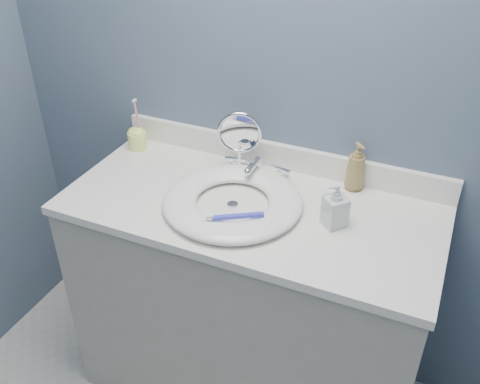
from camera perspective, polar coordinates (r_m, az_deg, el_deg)
The scene contains 12 objects.
back_wall at distance 1.80m, azimuth 4.73°, elevation 11.70°, with size 2.20×0.02×2.40m, color #4A616F.
vanity_cabinet at distance 2.02m, azimuth 0.99°, elevation -12.05°, with size 1.20×0.55×0.85m, color #AFABA0.
countertop at distance 1.73m, azimuth 1.13°, elevation -1.76°, with size 1.22×0.57×0.03m, color white.
backsplash at distance 1.91m, azimuth 4.24°, elevation 3.88°, with size 1.22×0.02×0.09m, color white.
basin at distance 1.71m, azimuth -0.80°, elevation -0.96°, with size 0.45×0.45×0.04m, color white, non-canonical shape.
drain at distance 1.71m, azimuth -0.79°, elevation -1.37°, with size 0.04×0.04×0.01m, color silver.
faucet at distance 1.85m, azimuth 1.73°, elevation 2.39°, with size 0.25×0.13×0.07m.
makeup_mirror at distance 1.84m, azimuth -0.07°, elevation 5.60°, with size 0.15×0.09×0.23m.
soap_bottle_amber at distance 1.80m, azimuth 12.27°, elevation 2.68°, with size 0.07×0.07×0.17m, color olive.
soap_bottle_clear at distance 1.62m, azimuth 10.17°, elevation -1.38°, with size 0.06×0.07×0.14m, color silver.
toothbrush_holder at distance 2.06m, azimuth -10.91°, elevation 5.75°, with size 0.07×0.07×0.20m.
toothbrush_lying at distance 1.59m, azimuth -0.46°, elevation -2.62°, with size 0.16×0.10×0.02m.
Camera 1 is at (0.54, -0.33, 1.86)m, focal length 40.00 mm.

